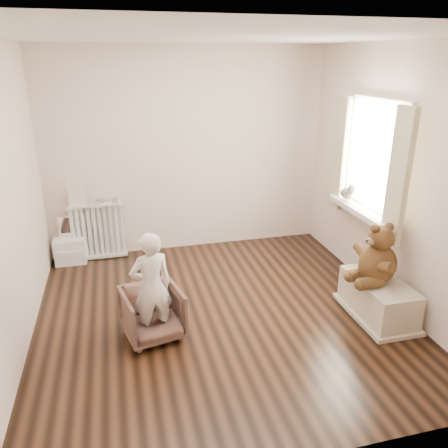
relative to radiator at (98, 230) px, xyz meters
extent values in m
cube|color=black|center=(1.20, -1.68, -0.39)|extent=(3.60, 3.60, 0.01)
cube|color=white|center=(1.20, -1.68, 2.21)|extent=(3.60, 3.60, 0.01)
cube|color=#EDE4CC|center=(1.20, 0.12, 0.91)|extent=(3.60, 0.02, 2.60)
cube|color=#EDE4CC|center=(1.20, -3.48, 0.91)|extent=(3.60, 0.02, 2.60)
cube|color=#EDE4CC|center=(-0.60, -1.68, 0.91)|extent=(0.02, 3.60, 2.60)
cube|color=#EDE4CC|center=(3.00, -1.68, 0.91)|extent=(0.02, 3.60, 2.60)
cube|color=white|center=(2.96, -1.38, 1.06)|extent=(0.03, 0.90, 1.10)
cube|color=silver|center=(2.87, -1.38, 0.48)|extent=(0.22, 1.10, 0.06)
cube|color=beige|center=(2.85, -1.95, 1.00)|extent=(0.06, 0.26, 1.30)
cube|color=beige|center=(2.85, -0.81, 1.00)|extent=(0.06, 0.26, 1.30)
cube|color=silver|center=(0.00, 0.00, 0.00)|extent=(0.70, 0.13, 0.74)
cube|color=beige|center=(-0.20, 0.00, 0.51)|extent=(0.20, 0.02, 0.33)
cylinder|color=#A59E8C|center=(0.06, 0.00, 0.37)|extent=(0.09, 0.09, 0.05)
cylinder|color=#A59E8C|center=(0.26, 0.00, 0.37)|extent=(0.10, 0.10, 0.05)
cube|color=silver|center=(-0.35, -0.03, -0.11)|extent=(0.38, 0.27, 0.59)
imported|color=brown|center=(0.51, -1.88, -0.15)|extent=(0.61, 0.62, 0.48)
imported|color=silver|center=(0.51, -1.93, 0.15)|extent=(0.42, 0.32, 1.03)
cube|color=beige|center=(2.72, -2.08, -0.19)|extent=(0.43, 0.82, 0.39)
camera|label=1|loc=(0.30, -5.39, 2.03)|focal=35.00mm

